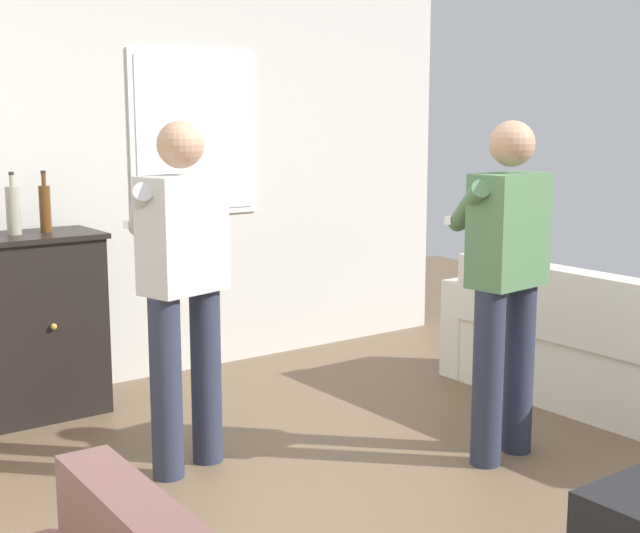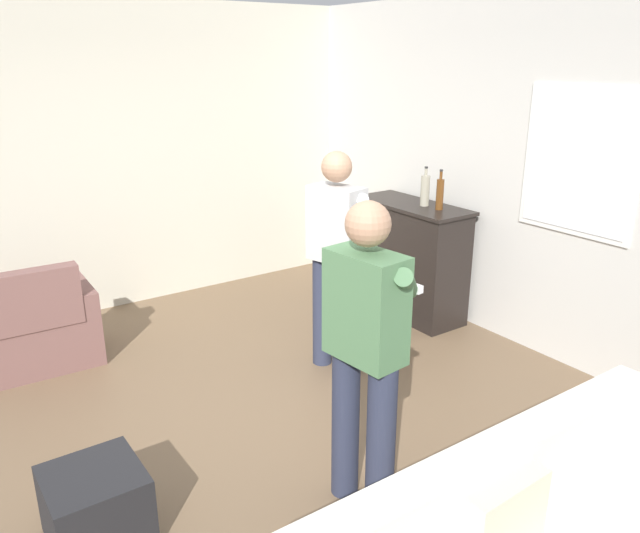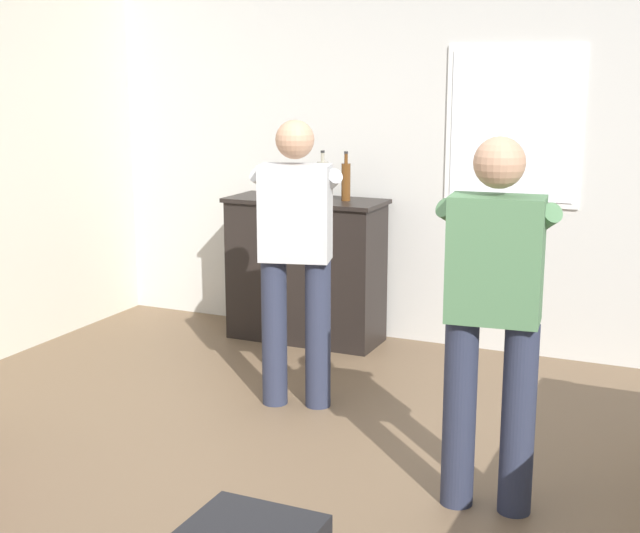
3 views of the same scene
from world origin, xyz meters
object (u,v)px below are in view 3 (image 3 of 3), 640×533
(sideboard_cabinet, at_px, (306,270))
(bottle_liquor_amber, at_px, (323,180))
(person_standing_right, at_px, (494,308))
(person_standing_left, at_px, (296,250))
(bottle_wine_green, at_px, (346,181))

(sideboard_cabinet, height_order, bottle_liquor_amber, bottle_liquor_amber)
(sideboard_cabinet, height_order, person_standing_right, person_standing_right)
(bottle_liquor_amber, height_order, person_standing_left, person_standing_left)
(bottle_liquor_amber, relative_size, person_standing_left, 0.21)
(bottle_wine_green, distance_m, person_standing_right, 2.58)
(person_standing_right, bearing_deg, person_standing_left, 149.13)
(sideboard_cabinet, bearing_deg, person_standing_left, -67.32)
(sideboard_cabinet, bearing_deg, bottle_liquor_amber, 13.61)
(bottle_wine_green, xyz_separation_m, person_standing_right, (1.55, -2.05, -0.25))
(person_standing_left, bearing_deg, bottle_liquor_amber, 107.28)
(bottle_wine_green, height_order, person_standing_right, person_standing_right)
(bottle_wine_green, relative_size, bottle_liquor_amber, 1.00)
(sideboard_cabinet, bearing_deg, person_standing_right, -47.46)
(bottle_wine_green, distance_m, person_standing_left, 1.29)
(person_standing_left, relative_size, person_standing_right, 1.00)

